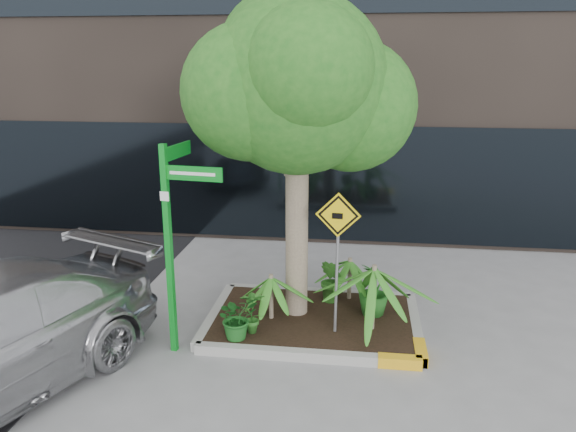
# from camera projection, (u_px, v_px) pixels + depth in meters

# --- Properties ---
(ground) EXTENTS (80.00, 80.00, 0.00)m
(ground) POSITION_uv_depth(u_px,v_px,m) (298.00, 333.00, 8.68)
(ground) COLOR gray
(ground) RESTS_ON ground
(planter) EXTENTS (3.35, 2.36, 0.15)m
(planter) POSITION_uv_depth(u_px,v_px,m) (315.00, 320.00, 8.89)
(planter) COLOR #9E9E99
(planter) RESTS_ON ground
(tree) EXTENTS (3.41, 3.03, 5.12)m
(tree) POSITION_uv_depth(u_px,v_px,m) (297.00, 84.00, 8.14)
(tree) COLOR gray
(tree) RESTS_ON ground
(palm_front) EXTENTS (1.15, 1.15, 1.28)m
(palm_front) POSITION_uv_depth(u_px,v_px,m) (374.00, 269.00, 8.25)
(palm_front) COLOR gray
(palm_front) RESTS_ON ground
(palm_left) EXTENTS (0.82, 0.82, 0.92)m
(palm_left) POSITION_uv_depth(u_px,v_px,m) (271.00, 277.00, 8.67)
(palm_left) COLOR gray
(palm_left) RESTS_ON ground
(palm_back) EXTENTS (0.82, 0.82, 0.91)m
(palm_back) POSITION_uv_depth(u_px,v_px,m) (350.00, 261.00, 9.40)
(palm_back) COLOR gray
(palm_back) RESTS_ON ground
(shrub_a) EXTENTS (0.82, 0.82, 0.65)m
(shrub_a) POSITION_uv_depth(u_px,v_px,m) (237.00, 317.00, 8.14)
(shrub_a) COLOR #18541B
(shrub_a) RESTS_ON planter
(shrub_b) EXTENTS (0.67, 0.67, 0.85)m
(shrub_b) POSITION_uv_depth(u_px,v_px,m) (374.00, 289.00, 8.88)
(shrub_b) COLOR #1E5D1B
(shrub_b) RESTS_ON planter
(shrub_c) EXTENTS (0.43, 0.43, 0.69)m
(shrub_c) POSITION_uv_depth(u_px,v_px,m) (252.00, 311.00, 8.30)
(shrub_c) COLOR #286820
(shrub_c) RESTS_ON planter
(shrub_d) EXTENTS (0.58, 0.58, 0.77)m
(shrub_d) POSITION_uv_depth(u_px,v_px,m) (332.00, 281.00, 9.32)
(shrub_d) COLOR #245A1A
(shrub_d) RESTS_ON planter
(street_sign_post) EXTENTS (0.89, 0.94, 3.02)m
(street_sign_post) POSITION_uv_depth(u_px,v_px,m) (173.00, 227.00, 7.72)
(street_sign_post) COLOR #0D9022
(street_sign_post) RESTS_ON ground
(cattle_sign) EXTENTS (0.65, 0.18, 2.13)m
(cattle_sign) POSITION_uv_depth(u_px,v_px,m) (338.00, 239.00, 8.08)
(cattle_sign) COLOR slate
(cattle_sign) RESTS_ON ground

